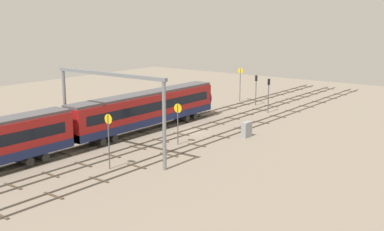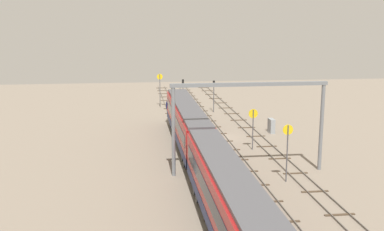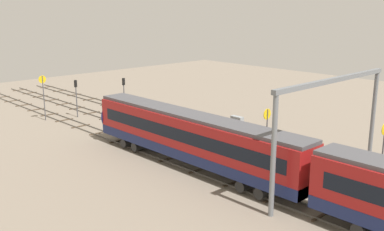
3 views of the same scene
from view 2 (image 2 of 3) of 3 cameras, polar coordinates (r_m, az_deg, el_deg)
ground_plane at (r=58.54m, az=3.49°, el=-2.73°), size 109.04×109.04×0.00m
track_near_foreground at (r=59.53m, az=7.85°, el=-2.51°), size 93.04×2.40×0.16m
track_second_near at (r=58.53m, az=3.50°, el=-2.67°), size 93.04×2.40×0.16m
track_with_train at (r=57.87m, az=-0.99°, el=-2.81°), size 93.04×2.40×0.16m
train at (r=42.89m, az=1.18°, el=-4.39°), size 50.40×3.24×4.80m
overhead_gantry at (r=44.09m, az=7.07°, el=0.93°), size 0.40×15.03×8.80m
speed_sign_near_foreground at (r=42.75m, az=11.64°, el=-3.55°), size 0.14×0.94×5.34m
speed_sign_mid_trackside at (r=52.83m, az=7.51°, el=-0.85°), size 0.14×1.04×4.70m
speed_sign_far_trackside at (r=78.48m, az=-3.97°, el=3.68°), size 0.14×0.96×5.68m
signal_light_trackside_approach at (r=74.15m, az=2.69°, el=2.93°), size 0.31×0.32×5.10m
signal_light_trackside_departure at (r=77.60m, az=-1.12°, el=3.22°), size 0.31×0.32×4.85m
relay_cabinet at (r=61.64m, az=9.72°, el=-1.26°), size 1.52×0.62×1.86m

